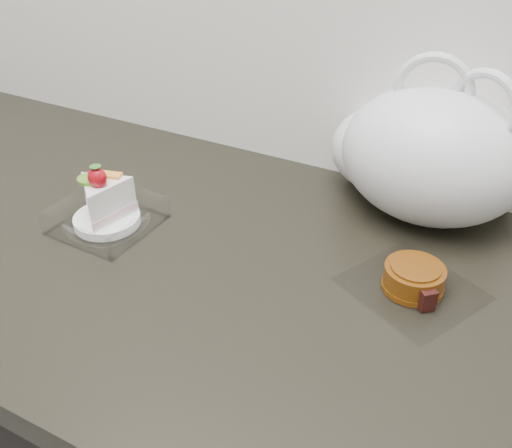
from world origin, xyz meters
The scene contains 4 objects.
counter centered at (0.00, 1.69, 0.45)m, with size 2.04×0.64×0.90m.
cake_tray centered at (-0.15, 1.68, 0.93)m, with size 0.14×0.14×0.11m.
mooncake_wrap centered at (0.29, 1.75, 0.91)m, with size 0.20×0.20×0.04m.
plastic_bag centered at (0.24, 1.93, 1.00)m, with size 0.32×0.25×0.25m.
Camera 1 is at (0.37, 1.16, 1.37)m, focal length 40.00 mm.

